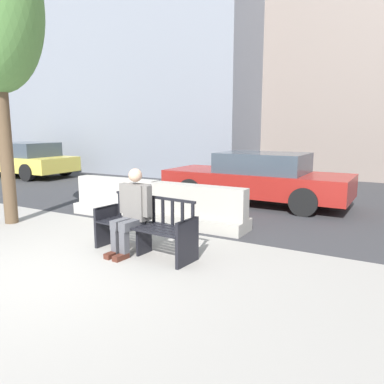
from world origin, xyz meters
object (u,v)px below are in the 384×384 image
Objects in this scene: seated_person at (133,209)px; jersey_barrier_centre at (198,210)px; jersey_barrier_left at (118,200)px; car_sedan_far at (257,178)px; car_taxi_near at (23,159)px; street_bench at (145,229)px.

seated_person is 0.66× the size of jersey_barrier_centre.
jersey_barrier_centre is 0.99× the size of jersey_barrier_left.
jersey_barrier_centre is 0.43× the size of car_sedan_far.
car_taxi_near is at bearing 176.79° from car_sedan_far.
seated_person reaches higher than jersey_barrier_centre.
seated_person is 2.65m from jersey_barrier_left.
street_bench is 0.86× the size of jersey_barrier_centre.
car_sedan_far reaches higher than jersey_barrier_left.
car_taxi_near is at bearing 160.98° from jersey_barrier_centre.
car_sedan_far is at bearing 85.69° from seated_person.
car_taxi_near reaches higher than car_sedan_far.
jersey_barrier_left is 3.60m from car_sedan_far.
jersey_barrier_centre is 10.43m from car_taxi_near.
car_taxi_near is (-9.88, 5.15, 0.29)m from street_bench.
car_taxi_near reaches higher than seated_person.
jersey_barrier_left is at bearing -128.59° from car_sedan_far.
street_bench is 0.37× the size of car_sedan_far.
jersey_barrier_left is (-2.09, 1.78, -0.06)m from street_bench.
seated_person is 0.65× the size of jersey_barrier_left.
street_bench is at bearing -27.52° from car_taxi_near.
seated_person reaches higher than street_bench.
jersey_barrier_centre and jersey_barrier_left have the same top height.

